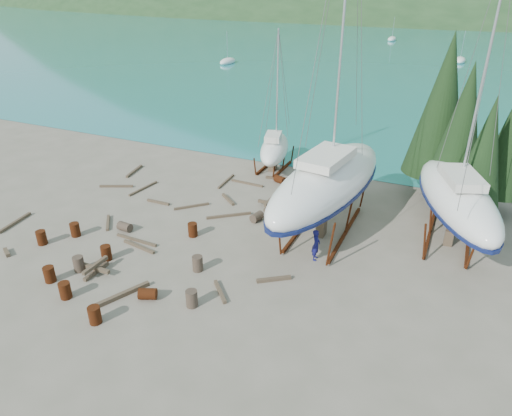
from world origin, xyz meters
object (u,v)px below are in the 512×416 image
at_px(large_sailboat_far, 457,198).
at_px(worker, 316,245).
at_px(small_sailboat_shore, 275,148).
at_px(large_sailboat_near, 328,181).

xyz_separation_m(large_sailboat_far, worker, (-6.77, -5.53, -1.89)).
relative_size(large_sailboat_far, small_sailboat_shore, 1.56).
xyz_separation_m(large_sailboat_near, worker, (0.52, -3.42, -2.45)).
height_order(large_sailboat_near, worker, large_sailboat_near).
bearing_deg(large_sailboat_far, large_sailboat_near, 175.23).
distance_m(large_sailboat_far, worker, 8.94).
bearing_deg(worker, small_sailboat_shore, 22.91).
distance_m(large_sailboat_far, small_sailboat_shore, 15.59).
distance_m(large_sailboat_near, small_sailboat_shore, 11.01).
relative_size(large_sailboat_near, worker, 11.21).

